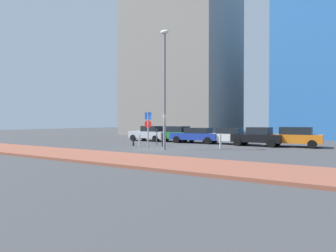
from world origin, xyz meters
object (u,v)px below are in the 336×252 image
object	(u,v)px
traffic_bollard_far	(140,140)
parked_car_orange	(293,137)
parked_car_black	(258,137)
parked_car_white	(227,136)
parked_car_green	(175,134)
parked_car_blue	(196,135)
street_lamp	(164,81)
traffic_bollard_edge	(133,141)
parked_car_silver	(150,133)
parking_sign_post	(148,125)
traffic_bollard_mid	(220,141)
parking_meter	(157,135)
traffic_bollard_near	(163,140)

from	to	relation	value
traffic_bollard_far	parked_car_orange	bearing A→B (deg)	29.12
parked_car_black	parked_car_white	bearing A→B (deg)	168.35
parked_car_green	parked_car_blue	distance (m)	2.64
street_lamp	traffic_bollard_edge	world-z (taller)	street_lamp
parked_car_silver	parked_car_orange	world-z (taller)	parked_car_orange
parked_car_silver	traffic_bollard_far	distance (m)	6.48
parked_car_silver	street_lamp	size ratio (longest dim) A/B	0.51
parked_car_silver	traffic_bollard_edge	xyz separation A→B (m)	(2.52, -5.86, -0.35)
parking_sign_post	traffic_bollard_edge	world-z (taller)	parking_sign_post
traffic_bollard_mid	traffic_bollard_far	bearing A→B (deg)	-166.19
street_lamp	traffic_bollard_edge	xyz separation A→B (m)	(-3.94, 1.41, -4.42)
parking_sign_post	traffic_bollard_far	world-z (taller)	parking_sign_post
parked_car_blue	traffic_bollard_far	bearing A→B (deg)	-112.65
parked_car_green	parked_car_black	world-z (taller)	same
parked_car_green	traffic_bollard_mid	bearing A→B (deg)	-34.07
parking_meter	traffic_bollard_far	bearing A→B (deg)	-117.20
parked_car_green	traffic_bollard_edge	world-z (taller)	parked_car_green
parked_car_orange	traffic_bollard_near	size ratio (longest dim) A/B	4.22
parked_car_blue	street_lamp	xyz separation A→B (m)	(1.08, -7.15, 4.11)
parking_meter	traffic_bollard_mid	world-z (taller)	parking_meter
parked_car_green	parked_car_silver	bearing A→B (deg)	-173.22
parked_car_black	traffic_bollard_edge	bearing A→B (deg)	-147.56
parked_car_white	traffic_bollard_far	world-z (taller)	parked_car_white
parked_car_blue	traffic_bollard_mid	world-z (taller)	parked_car_blue
parked_car_blue	street_lamp	size ratio (longest dim) A/B	0.55
parked_car_black	parked_car_blue	bearing A→B (deg)	177.36
parking_sign_post	parked_car_green	bearing A→B (deg)	103.96
parked_car_silver	parked_car_green	world-z (taller)	parked_car_silver
parked_car_blue	parking_meter	xyz separation A→B (m)	(-1.61, -4.18, 0.17)
parked_car_black	parking_meter	xyz separation A→B (m)	(-7.37, -3.92, 0.14)
parked_car_orange	traffic_bollard_far	world-z (taller)	parked_car_orange
parking_meter	traffic_bollard_near	size ratio (longest dim) A/B	1.36
traffic_bollard_mid	traffic_bollard_edge	distance (m)	7.09
parked_car_blue	parked_car_white	world-z (taller)	parked_car_white
parked_car_white	traffic_bollard_near	size ratio (longest dim) A/B	4.28
parked_car_blue	street_lamp	bearing A→B (deg)	-81.45
parked_car_white	parked_car_green	bearing A→B (deg)	178.83
parked_car_white	parking_meter	xyz separation A→B (m)	(-4.48, -4.51, 0.17)
parked_car_blue	traffic_bollard_edge	distance (m)	6.43
parked_car_orange	street_lamp	distance (m)	11.23
parked_car_orange	parking_sign_post	xyz separation A→B (m)	(-9.28, -6.75, 0.90)
traffic_bollard_edge	traffic_bollard_near	bearing A→B (deg)	18.66
parking_meter	traffic_bollard_mid	distance (m)	5.64
parked_car_white	traffic_bollard_near	bearing A→B (deg)	-122.69
parking_sign_post	traffic_bollard_edge	xyz separation A→B (m)	(-1.95, 0.64, -1.28)
traffic_bollard_edge	street_lamp	bearing A→B (deg)	-19.66
parked_car_blue	traffic_bollard_near	distance (m)	4.99
parking_sign_post	traffic_bollard_edge	size ratio (longest dim) A/B	3.10
parked_car_black	parking_sign_post	distance (m)	9.10
parked_car_blue	parking_sign_post	xyz separation A→B (m)	(-0.91, -6.38, 0.97)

